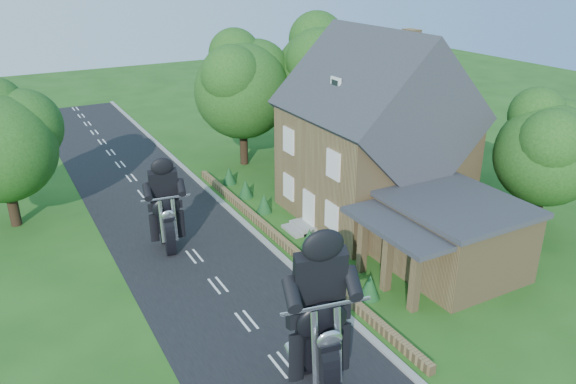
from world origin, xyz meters
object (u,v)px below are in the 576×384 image
garden_wall (282,241)px  house (374,140)px  annex (450,235)px  motorcycle_lead (317,369)px  motorcycle_follow (168,236)px

garden_wall → house: bearing=9.2°
house → annex: 7.30m
motorcycle_lead → motorcycle_follow: motorcycle_lead is taller
house → motorcycle_follow: (-11.34, 1.28, -3.61)m
motorcycle_lead → motorcycle_follow: (-1.27, 11.96, -0.19)m
garden_wall → annex: (5.57, -5.80, 1.57)m
annex → motorcycle_follow: size_ratio=4.51×
motorcycle_lead → motorcycle_follow: 12.03m
house → motorcycle_lead: bearing=-133.3°
garden_wall → motorcycle_lead: size_ratio=11.20×
garden_wall → motorcycle_lead: motorcycle_lead is taller
garden_wall → motorcycle_lead: bearing=-111.9°
motorcycle_lead → garden_wall: bearing=-101.3°
garden_wall → annex: annex is taller
annex → house: bearing=84.8°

